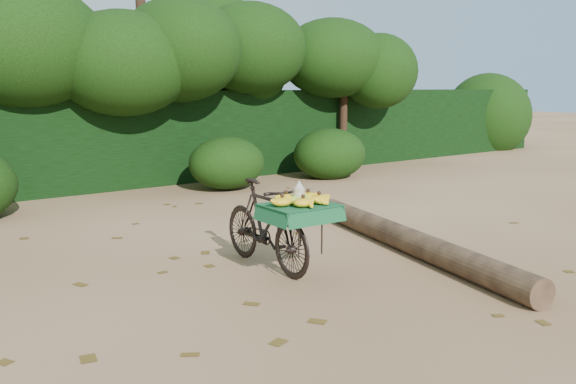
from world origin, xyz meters
TOP-DOWN VIEW (x-y plane):
  - ground at (0.00, 0.00)m, footprint 80.00×80.00m
  - vendor_bicycle at (-0.76, -0.15)m, footprint 0.68×1.66m
  - fallen_log at (0.87, -0.64)m, footprint 1.30×3.93m
  - hedge_backdrop at (0.00, 6.30)m, footprint 26.00×1.80m
  - tree_row at (-0.65, 5.50)m, footprint 14.50×2.00m
  - bush_clumps at (0.50, 4.30)m, footprint 8.80×1.70m
  - leaf_litter at (0.00, 0.65)m, footprint 7.00×7.30m

SIDE VIEW (x-z plane):
  - ground at x=0.00m, z-range 0.00..0.00m
  - leaf_litter at x=0.00m, z-range 0.00..0.01m
  - fallen_log at x=0.87m, z-range 0.00..0.29m
  - bush_clumps at x=0.50m, z-range 0.00..0.90m
  - vendor_bicycle at x=-0.76m, z-range 0.01..0.94m
  - hedge_backdrop at x=0.00m, z-range 0.00..1.80m
  - tree_row at x=-0.65m, z-range 0.00..4.00m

